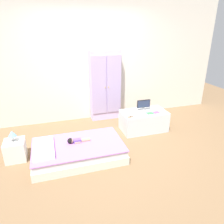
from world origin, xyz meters
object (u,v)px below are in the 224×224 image
wardrobe (105,86)px  doll (75,141)px  tv_stand (144,121)px  rocking_horse_toy (131,114)px  bed (79,151)px  table_lamp (12,134)px  book_green (150,113)px  book_purple (156,112)px  tv_monitor (144,104)px  nightstand (15,150)px

wardrobe → doll: bearing=-123.7°
tv_stand → rocking_horse_toy: (-0.38, -0.18, 0.27)m
bed → rocking_horse_toy: (1.12, 0.44, 0.36)m
table_lamp → book_green: size_ratio=1.42×
bed → book_purple: bearing=16.4°
table_lamp → rocking_horse_toy: bearing=4.9°
tv_monitor → book_purple: (0.20, -0.21, -0.13)m
table_lamp → wardrobe: (1.91, 1.22, 0.33)m
bed → tv_monitor: 1.73m
nightstand → book_purple: 2.75m
tv_stand → book_purple: bearing=-29.0°
nightstand → tv_stand: 2.53m
tv_stand → rocking_horse_toy: bearing=-154.1°
book_green → tv_monitor: bearing=103.0°
doll → wardrobe: bearing=56.3°
bed → table_lamp: size_ratio=7.78×
doll → tv_monitor: 1.71m
tv_monitor → book_green: tv_monitor is taller
nightstand → book_purple: size_ratio=2.64×
table_lamp → book_purple: bearing=5.1°
wardrobe → rocking_horse_toy: size_ratio=12.12×
wardrobe → tv_stand: 1.20m
table_lamp → wardrobe: size_ratio=0.12×
nightstand → tv_monitor: 2.60m
tv_stand → rocking_horse_toy: 0.50m
rocking_horse_toy → book_green: rocking_horse_toy is taller
doll → tv_stand: (1.54, 0.55, -0.08)m
tv_stand → tv_monitor: (0.02, 0.09, 0.34)m
bed → table_lamp: (-1.01, 0.26, 0.35)m
bed → tv_stand: tv_stand is taller
tv_stand → rocking_horse_toy: rocking_horse_toy is taller
bed → table_lamp: bearing=165.5°
tv_monitor → rocking_horse_toy: 0.49m
bed → tv_stand: size_ratio=1.59×
tv_monitor → wardrobe: bearing=129.3°
bed → book_purple: 1.81m
tv_monitor → book_purple: 0.32m
bed → nightstand: nightstand is taller
wardrobe → book_purple: (0.82, -0.97, -0.38)m
bed → book_green: bearing=17.9°
doll → book_green: 1.67m
book_purple → bed: bearing=-163.6°
bed → tv_monitor: tv_monitor is taller
doll → tv_monitor: (1.56, 0.65, 0.26)m
wardrobe → rocking_horse_toy: (0.23, -1.03, -0.32)m
table_lamp → rocking_horse_toy: size_ratio=1.45×
book_green → book_purple: size_ratio=1.05×
nightstand → rocking_horse_toy: 2.16m
bed → book_purple: size_ratio=11.59×
tv_monitor → book_purple: tv_monitor is taller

